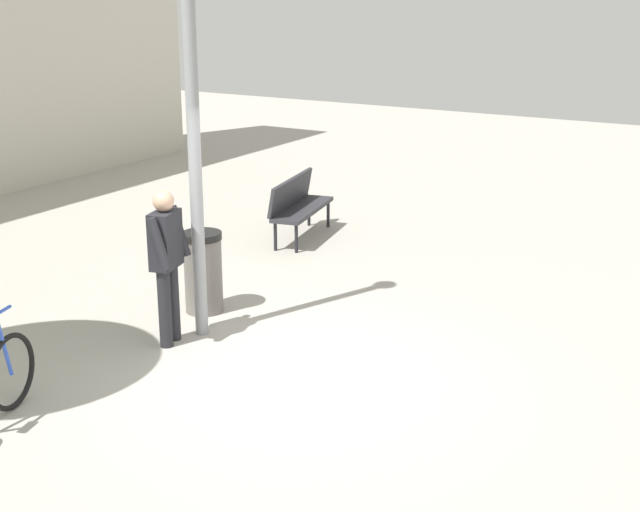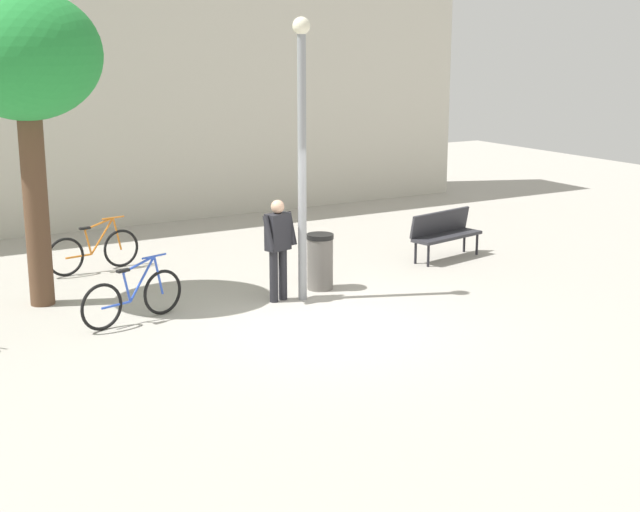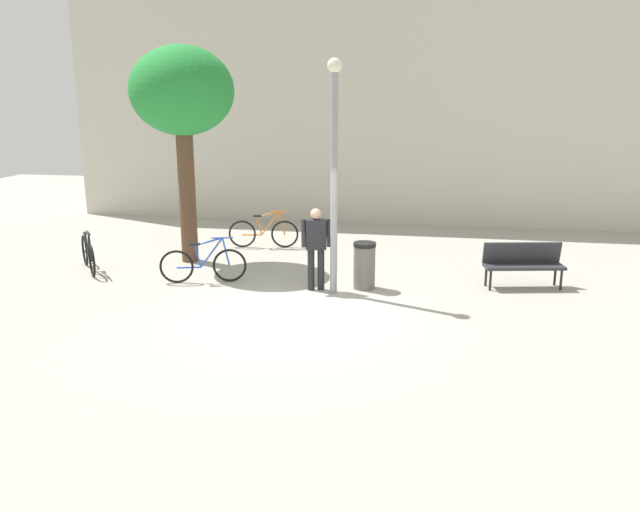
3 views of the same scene
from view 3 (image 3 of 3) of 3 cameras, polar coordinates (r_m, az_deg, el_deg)
ground_plane at (r=11.53m, az=-2.06°, el=-5.22°), size 36.00×36.00×0.00m
building_facade at (r=20.32m, az=3.73°, el=13.01°), size 18.04×2.00×6.84m
lamppost at (r=12.23m, az=1.28°, el=8.40°), size 0.28×0.28×4.50m
person_by_lamppost at (r=12.68m, az=-0.36°, el=1.14°), size 0.63×0.39×1.67m
park_bench at (r=13.63m, az=17.73°, el=-0.44°), size 1.66×0.79×0.92m
plaza_tree at (r=15.00m, az=-12.25°, el=13.91°), size 2.34×2.34×4.93m
bicycle_blue at (r=13.56m, az=-10.38°, el=-0.77°), size 1.75×0.54×0.97m
bicycle_orange at (r=16.49m, az=-5.05°, el=2.07°), size 1.80×0.33×0.97m
bicycle_black at (r=15.14m, az=-20.05°, el=0.16°), size 1.14×1.47×0.97m
trash_bin at (r=12.93m, az=3.99°, el=-0.84°), size 0.46×0.46×0.96m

